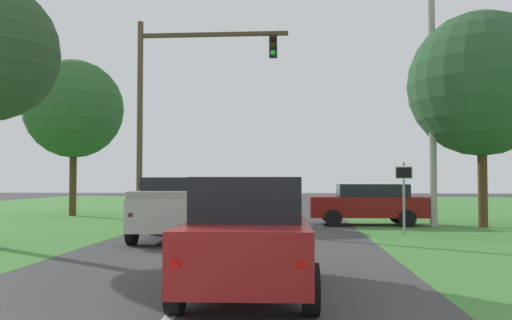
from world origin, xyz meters
TOP-DOWN VIEW (x-y plane):
  - ground_plane at (0.00, 9.05)m, footprint 120.00×120.00m
  - red_suv_near at (0.94, 4.02)m, footprint 2.18×4.51m
  - pickup_truck_lead at (-1.98, 11.63)m, footprint 2.46×4.97m
  - traffic_light at (-3.23, 16.92)m, footprint 6.30×0.40m
  - keep_moving_sign at (5.43, 13.69)m, footprint 0.60×0.09m
  - oak_tree_right at (9.08, 16.70)m, footprint 5.69×5.69m
  - crossing_suv_far at (4.73, 17.47)m, footprint 4.66×2.19m
  - utility_pole_right at (7.16, 16.62)m, footprint 0.28×0.28m
  - extra_tree_1 at (-9.71, 22.07)m, footprint 5.08×5.08m

SIDE VIEW (x-z plane):
  - ground_plane at x=0.00m, z-range 0.00..0.00m
  - crossing_suv_far at x=4.73m, z-range 0.05..1.73m
  - red_suv_near at x=0.94m, z-range 0.04..1.94m
  - pickup_truck_lead at x=-1.98m, z-range 0.03..1.96m
  - keep_moving_sign at x=5.43m, z-range 0.34..2.80m
  - utility_pole_right at x=7.16m, z-range 0.00..9.02m
  - traffic_light at x=-3.23m, z-range 1.22..9.70m
  - extra_tree_1 at x=-9.71m, z-range 1.49..9.57m
  - oak_tree_right at x=9.08m, z-range 1.39..9.87m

